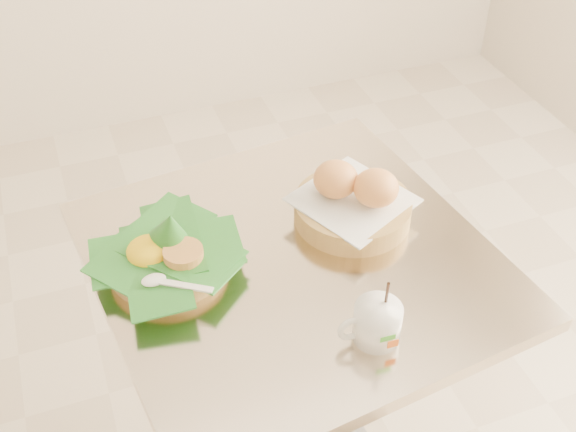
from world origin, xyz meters
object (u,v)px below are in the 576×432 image
object	(u,v)px
bread_basket	(353,202)
rice_basket	(167,252)
cafe_table	(293,335)
coffee_mug	(376,322)

from	to	relation	value
bread_basket	rice_basket	bearing A→B (deg)	-178.76
rice_basket	bread_basket	distance (m)	0.37
cafe_table	bread_basket	distance (m)	0.31
cafe_table	coffee_mug	distance (m)	0.35
rice_basket	bread_basket	xyz separation A→B (m)	(0.37, 0.01, 0.01)
bread_basket	cafe_table	bearing A→B (deg)	-156.56
cafe_table	rice_basket	xyz separation A→B (m)	(-0.22, 0.06, 0.26)
rice_basket	coffee_mug	bearing A→B (deg)	-45.03
rice_basket	coffee_mug	distance (m)	0.40
bread_basket	coffee_mug	bearing A→B (deg)	-107.20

